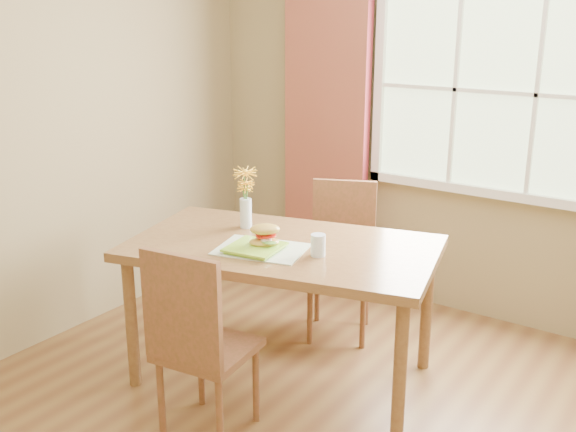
{
  "coord_description": "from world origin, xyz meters",
  "views": [
    {
      "loc": [
        1.31,
        -2.27,
        1.99
      ],
      "look_at": [
        -0.56,
        0.45,
        0.97
      ],
      "focal_mm": 42.0,
      "sensor_mm": 36.0,
      "label": 1
    }
  ],
  "objects_px": {
    "chair_near": "(197,338)",
    "croissant_sandwich": "(265,235)",
    "flower_vase": "(245,192)",
    "dining_table": "(283,258)",
    "chair_far": "(342,251)",
    "water_glass": "(318,246)"
  },
  "relations": [
    {
      "from": "flower_vase",
      "to": "croissant_sandwich",
      "type": "bearing_deg",
      "value": -37.57
    },
    {
      "from": "chair_near",
      "to": "croissant_sandwich",
      "type": "relative_size",
      "value": 5.06
    },
    {
      "from": "chair_near",
      "to": "chair_far",
      "type": "height_order",
      "value": "chair_near"
    },
    {
      "from": "chair_near",
      "to": "chair_far",
      "type": "relative_size",
      "value": 1.02
    },
    {
      "from": "dining_table",
      "to": "flower_vase",
      "type": "relative_size",
      "value": 5.13
    },
    {
      "from": "croissant_sandwich",
      "to": "flower_vase",
      "type": "relative_size",
      "value": 0.55
    },
    {
      "from": "chair_near",
      "to": "croissant_sandwich",
      "type": "height_order",
      "value": "chair_near"
    },
    {
      "from": "chair_near",
      "to": "dining_table",
      "type": "bearing_deg",
      "value": 83.85
    },
    {
      "from": "dining_table",
      "to": "croissant_sandwich",
      "type": "xyz_separation_m",
      "value": [
        -0.03,
        -0.12,
        0.16
      ]
    },
    {
      "from": "dining_table",
      "to": "chair_near",
      "type": "height_order",
      "value": "chair_near"
    },
    {
      "from": "chair_near",
      "to": "flower_vase",
      "type": "xyz_separation_m",
      "value": [
        -0.34,
        0.82,
        0.46
      ]
    },
    {
      "from": "chair_near",
      "to": "water_glass",
      "type": "xyz_separation_m",
      "value": [
        0.24,
        0.66,
        0.31
      ]
    },
    {
      "from": "croissant_sandwich",
      "to": "flower_vase",
      "type": "bearing_deg",
      "value": 103.91
    },
    {
      "from": "chair_near",
      "to": "chair_far",
      "type": "xyz_separation_m",
      "value": [
        -0.04,
        1.4,
        -0.01
      ]
    },
    {
      "from": "chair_far",
      "to": "flower_vase",
      "type": "distance_m",
      "value": 0.81
    },
    {
      "from": "chair_near",
      "to": "water_glass",
      "type": "relative_size",
      "value": 8.68
    },
    {
      "from": "chair_far",
      "to": "water_glass",
      "type": "distance_m",
      "value": 0.85
    },
    {
      "from": "croissant_sandwich",
      "to": "water_glass",
      "type": "height_order",
      "value": "croissant_sandwich"
    },
    {
      "from": "chair_far",
      "to": "water_glass",
      "type": "relative_size",
      "value": 8.52
    },
    {
      "from": "chair_far",
      "to": "flower_vase",
      "type": "xyz_separation_m",
      "value": [
        -0.3,
        -0.58,
        0.47
      ]
    },
    {
      "from": "croissant_sandwich",
      "to": "dining_table",
      "type": "bearing_deg",
      "value": 40.09
    },
    {
      "from": "croissant_sandwich",
      "to": "water_glass",
      "type": "distance_m",
      "value": 0.29
    }
  ]
}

